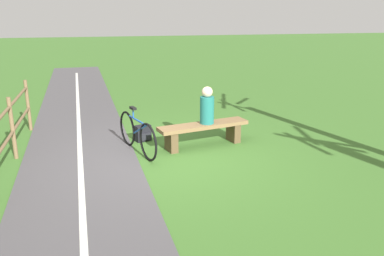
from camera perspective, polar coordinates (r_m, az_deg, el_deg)
The scene contains 5 objects.
ground_plane at distance 7.84m, azimuth -3.19°, elevation -4.45°, with size 80.00×80.00×0.00m, color #3D6B28.
bench at distance 8.44m, azimuth 1.68°, elevation -0.33°, with size 2.06×0.85×0.50m.
person_seated at distance 8.34m, azimuth 2.21°, elevation 3.11°, with size 0.36×0.36×0.80m.
bicycle at distance 8.11m, azimuth -8.02°, elevation -0.88°, with size 0.60×1.75×0.94m.
backpack at distance 8.89m, azimuth -7.18°, elevation -0.77°, with size 0.40×0.33×0.36m.
Camera 1 is at (1.24, 7.21, 2.82)m, focal length 36.55 mm.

